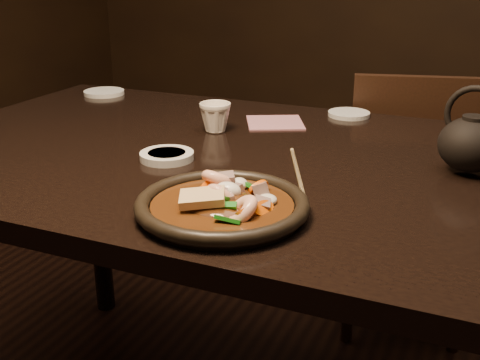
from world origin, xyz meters
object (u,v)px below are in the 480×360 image
at_px(table, 265,193).
at_px(chair, 410,197).
at_px(tea_cup, 215,116).
at_px(plate, 222,206).
at_px(teapot, 472,142).

xyz_separation_m(table, chair, (0.22, 0.64, -0.22)).
height_order(chair, tea_cup, chair).
height_order(chair, plate, chair).
xyz_separation_m(chair, tea_cup, (-0.39, -0.51, 0.33)).
bearing_deg(plate, chair, 79.25).
bearing_deg(chair, plate, 64.87).
relative_size(chair, plate, 3.02).
bearing_deg(teapot, tea_cup, -175.69).
xyz_separation_m(chair, teapot, (0.17, -0.57, 0.35)).
relative_size(chair, tea_cup, 11.47).
relative_size(table, plate, 5.74).
relative_size(table, chair, 1.90).
distance_m(chair, plate, 1.00).
xyz_separation_m(chair, plate, (-0.18, -0.93, 0.31)).
bearing_deg(table, plate, -82.31).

